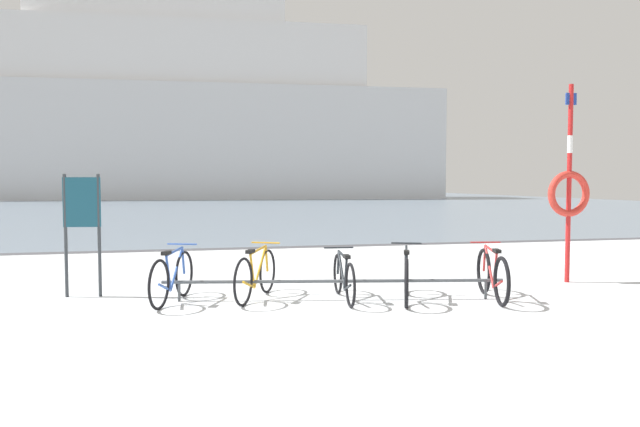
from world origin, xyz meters
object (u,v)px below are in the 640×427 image
object	(u,v)px
bicycle_2	(344,277)
bicycle_4	(492,275)
ferry_ship	(172,115)
bicycle_1	(256,275)
rescue_post	(569,190)
bicycle_0	(172,277)
bicycle_3	(406,276)
info_sign	(82,214)

from	to	relation	value
bicycle_2	bicycle_4	distance (m)	2.20
bicycle_4	ferry_ship	distance (m)	55.56
bicycle_1	bicycle_4	size ratio (longest dim) A/B	0.94
bicycle_1	rescue_post	bearing A→B (deg)	3.03
bicycle_0	bicycle_3	world-z (taller)	bicycle_0
bicycle_0	bicycle_1	xyz separation A→B (m)	(1.21, -0.02, -0.00)
bicycle_0	rescue_post	bearing A→B (deg)	2.30
bicycle_2	info_sign	world-z (taller)	info_sign
bicycle_4	rescue_post	distance (m)	2.63
bicycle_4	ferry_ship	world-z (taller)	ferry_ship
bicycle_2	bicycle_3	size ratio (longest dim) A/B	0.99
bicycle_2	ferry_ship	xyz separation A→B (m)	(-3.64, 54.20, 8.29)
bicycle_4	info_sign	distance (m)	6.20
info_sign	bicycle_2	bearing A→B (deg)	-16.70
bicycle_3	rescue_post	distance (m)	3.65
bicycle_4	rescue_post	bearing A→B (deg)	28.09
rescue_post	info_sign	bearing A→B (deg)	176.56
rescue_post	ferry_ship	xyz separation A→B (m)	(-7.85, 53.54, 7.02)
bicycle_0	info_sign	xyz separation A→B (m)	(-1.33, 0.75, 0.88)
bicycle_2	rescue_post	size ratio (longest dim) A/B	0.48
bicycle_4	rescue_post	xyz separation A→B (m)	(2.05, 1.09, 1.24)
bicycle_0	bicycle_3	xyz separation A→B (m)	(3.34, -0.61, -0.00)
bicycle_0	ferry_ship	distance (m)	54.45
bicycle_2	rescue_post	world-z (taller)	rescue_post
bicycle_1	bicycle_3	distance (m)	2.22
bicycle_3	ferry_ship	distance (m)	55.23
info_sign	bicycle_1	bearing A→B (deg)	-16.87
bicycle_2	info_sign	bearing A→B (deg)	163.30
bicycle_0	bicycle_4	bearing A→B (deg)	-10.17
info_sign	ferry_ship	world-z (taller)	ferry_ship
bicycle_4	info_sign	xyz separation A→B (m)	(-5.93, 1.57, 0.88)
info_sign	ferry_ship	size ratio (longest dim) A/B	0.03
bicycle_0	bicycle_1	bearing A→B (deg)	-1.00
bicycle_4	ferry_ship	bearing A→B (deg)	96.06
rescue_post	bicycle_1	bearing A→B (deg)	-176.97
bicycle_1	bicycle_4	world-z (taller)	bicycle_4
bicycle_3	rescue_post	bearing A→B (deg)	14.86
bicycle_3	bicycle_1	bearing A→B (deg)	164.54
bicycle_0	info_sign	distance (m)	1.76
rescue_post	ferry_ship	bearing A→B (deg)	98.34
info_sign	rescue_post	size ratio (longest dim) A/B	0.55
bicycle_2	bicycle_3	bearing A→B (deg)	-14.19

